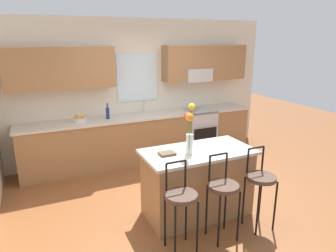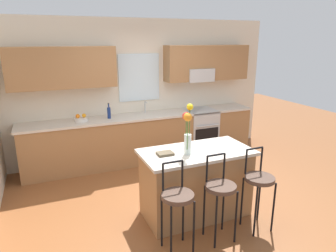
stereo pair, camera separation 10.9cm
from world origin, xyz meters
name	(u,v)px [view 2 (the right image)]	position (x,y,z in m)	size (l,w,h in m)	color
ground_plane	(182,199)	(0.00, 0.00, 0.00)	(14.00, 14.00, 0.00)	brown
back_wall_assembly	(140,82)	(0.02, 1.98, 1.51)	(5.60, 0.50, 2.70)	beige
counter_run	(145,137)	(0.00, 1.70, 0.47)	(4.56, 0.64, 0.92)	#996B42
sink_faucet	(145,106)	(0.07, 1.84, 1.06)	(0.02, 0.13, 0.23)	#B7BABC
oven_range	(200,131)	(1.20, 1.68, 0.46)	(0.60, 0.64, 0.92)	#B7BABC
kitchen_island	(196,183)	(0.00, -0.42, 0.46)	(1.46, 0.76, 0.92)	#996B42
bar_stool_near	(177,200)	(-0.55, -1.01, 0.64)	(0.36, 0.36, 1.04)	black
bar_stool_middle	(221,190)	(0.00, -1.01, 0.64)	(0.36, 0.36, 1.04)	black
bar_stool_far	(259,182)	(0.55, -1.01, 0.64)	(0.36, 0.36, 1.04)	black
flower_vase	(188,128)	(-0.17, -0.48, 1.26)	(0.14, 0.16, 0.65)	silver
cookbook	(165,154)	(-0.43, -0.39, 0.94)	(0.20, 0.15, 0.03)	brown
fruit_bowl_oranges	(81,119)	(-1.18, 1.70, 0.96)	(0.24, 0.24, 0.13)	silver
bottle_olive_oil	(109,112)	(-0.68, 1.70, 1.03)	(0.06, 0.06, 0.28)	navy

